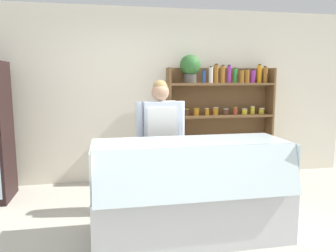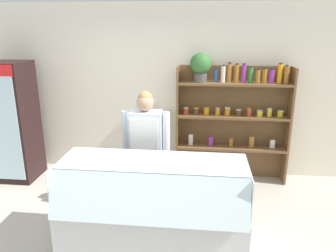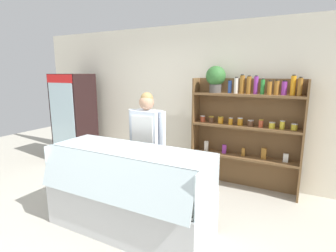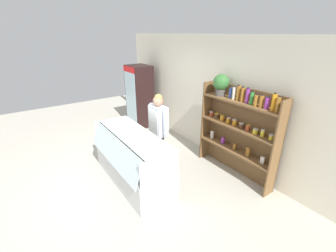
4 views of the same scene
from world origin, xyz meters
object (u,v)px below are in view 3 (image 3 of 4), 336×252
object	(u,v)px
shelving_unit	(241,119)
deli_display_case	(129,205)
drinks_fridge	(74,119)
shop_clerk	(147,139)

from	to	relation	value
shelving_unit	deli_display_case	bearing A→B (deg)	-115.50
deli_display_case	drinks_fridge	bearing A→B (deg)	148.61
drinks_fridge	shelving_unit	size ratio (longest dim) A/B	0.93
shop_clerk	drinks_fridge	bearing A→B (deg)	160.92
drinks_fridge	deli_display_case	world-z (taller)	drinks_fridge
shelving_unit	deli_display_case	xyz separation A→B (m)	(-0.88, -1.84, -0.84)
drinks_fridge	shelving_unit	xyz separation A→B (m)	(3.35, 0.33, 0.22)
shelving_unit	deli_display_case	distance (m)	2.20
drinks_fridge	shop_clerk	size ratio (longest dim) A/B	1.15
shelving_unit	deli_display_case	size ratio (longest dim) A/B	1.00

